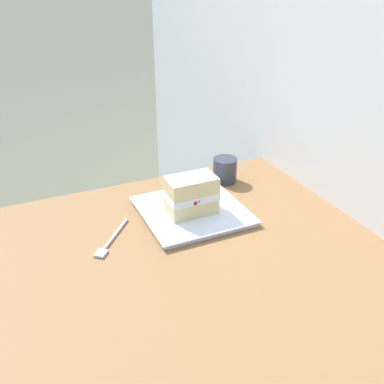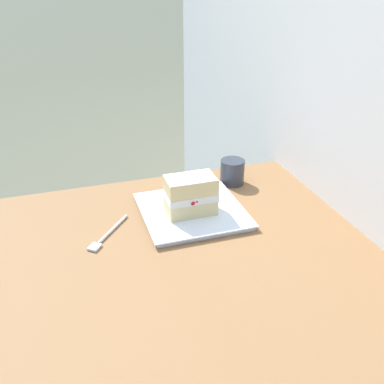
{
  "view_description": "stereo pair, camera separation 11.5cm",
  "coord_description": "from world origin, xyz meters",
  "px_view_note": "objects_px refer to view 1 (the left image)",
  "views": [
    {
      "loc": [
        -0.24,
        -0.7,
        1.31
      ],
      "look_at": [
        0.18,
        0.22,
        0.77
      ],
      "focal_mm": 40.96,
      "sensor_mm": 36.0,
      "label": 1
    },
    {
      "loc": [
        -0.13,
        -0.74,
        1.31
      ],
      "look_at": [
        0.18,
        0.22,
        0.77
      ],
      "focal_mm": 40.96,
      "sensor_mm": 36.0,
      "label": 2
    }
  ],
  "objects_px": {
    "dessert_plate": "(192,211)",
    "dessert_fork": "(111,240)",
    "patio_table": "(160,310)",
    "coffee_cup": "(225,170)",
    "cake_slice": "(191,195)"
  },
  "relations": [
    {
      "from": "patio_table",
      "to": "dessert_fork",
      "type": "bearing_deg",
      "value": 105.83
    },
    {
      "from": "patio_table",
      "to": "coffee_cup",
      "type": "bearing_deg",
      "value": 45.94
    },
    {
      "from": "coffee_cup",
      "to": "patio_table",
      "type": "bearing_deg",
      "value": -134.06
    },
    {
      "from": "dessert_plate",
      "to": "cake_slice",
      "type": "relative_size",
      "value": 2.07
    },
    {
      "from": "patio_table",
      "to": "coffee_cup",
      "type": "distance_m",
      "value": 0.52
    },
    {
      "from": "patio_table",
      "to": "cake_slice",
      "type": "xyz_separation_m",
      "value": [
        0.17,
        0.21,
        0.15
      ]
    },
    {
      "from": "dessert_plate",
      "to": "dessert_fork",
      "type": "xyz_separation_m",
      "value": [
        -0.23,
        -0.04,
        -0.0
      ]
    },
    {
      "from": "dessert_fork",
      "to": "coffee_cup",
      "type": "relative_size",
      "value": 1.88
    },
    {
      "from": "dessert_plate",
      "to": "dessert_fork",
      "type": "distance_m",
      "value": 0.24
    },
    {
      "from": "patio_table",
      "to": "coffee_cup",
      "type": "xyz_separation_m",
      "value": [
        0.35,
        0.36,
        0.12
      ]
    },
    {
      "from": "dessert_plate",
      "to": "coffee_cup",
      "type": "height_order",
      "value": "coffee_cup"
    },
    {
      "from": "patio_table",
      "to": "dessert_fork",
      "type": "height_order",
      "value": "dessert_fork"
    },
    {
      "from": "dessert_plate",
      "to": "cake_slice",
      "type": "xyz_separation_m",
      "value": [
        -0.01,
        -0.02,
        0.06
      ]
    },
    {
      "from": "cake_slice",
      "to": "coffee_cup",
      "type": "height_order",
      "value": "cake_slice"
    },
    {
      "from": "patio_table",
      "to": "dessert_plate",
      "type": "distance_m",
      "value": 0.3
    }
  ]
}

